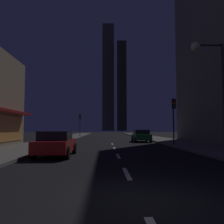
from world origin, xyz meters
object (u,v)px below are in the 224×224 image
(car_parked_near, at_px, (56,143))
(car_parked_far, at_px, (141,136))
(fire_hydrant_far_left, at_px, (57,139))
(traffic_light_near_right, at_px, (174,111))
(traffic_light_far_left, at_px, (80,120))
(street_lamp_right, at_px, (209,70))

(car_parked_near, height_order, car_parked_far, same)
(fire_hydrant_far_left, xyz_separation_m, traffic_light_near_right, (11.40, -4.14, 2.74))
(traffic_light_far_left, distance_m, street_lamp_right, 32.91)
(car_parked_far, relative_size, street_lamp_right, 0.64)
(car_parked_far, distance_m, street_lamp_right, 15.22)
(car_parked_near, xyz_separation_m, traffic_light_far_left, (-1.90, 30.76, 2.45))
(car_parked_near, bearing_deg, car_parked_far, 63.19)
(car_parked_near, height_order, traffic_light_far_left, traffic_light_far_left)
(car_parked_near, relative_size, car_parked_far, 1.00)
(car_parked_far, xyz_separation_m, street_lamp_right, (1.78, -14.48, 4.33))
(car_parked_far, xyz_separation_m, traffic_light_near_right, (1.90, -6.90, 2.45))
(traffic_light_far_left, bearing_deg, car_parked_far, -61.15)
(car_parked_far, bearing_deg, car_parked_near, -116.81)
(car_parked_far, xyz_separation_m, fire_hydrant_far_left, (-9.50, -2.76, -0.29))
(car_parked_far, relative_size, traffic_light_far_left, 1.01)
(street_lamp_right, bearing_deg, car_parked_near, 178.48)
(car_parked_near, height_order, fire_hydrant_far_left, car_parked_near)
(fire_hydrant_far_left, bearing_deg, street_lamp_right, -46.10)
(car_parked_near, distance_m, car_parked_far, 15.96)
(traffic_light_near_right, bearing_deg, traffic_light_far_left, 115.16)
(car_parked_near, xyz_separation_m, fire_hydrant_far_left, (-2.30, 11.48, -0.29))
(car_parked_far, height_order, traffic_light_far_left, traffic_light_far_left)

